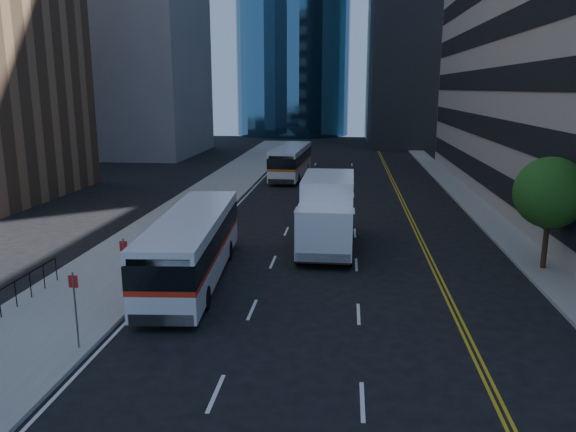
% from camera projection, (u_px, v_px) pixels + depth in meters
% --- Properties ---
extents(ground, '(160.00, 160.00, 0.00)m').
position_uv_depth(ground, '(345.00, 336.00, 18.93)').
color(ground, black).
rests_on(ground, ground).
extents(sidewalk_west, '(5.00, 90.00, 0.15)m').
position_uv_depth(sidewalk_west, '(213.00, 194.00, 44.23)').
color(sidewalk_west, gray).
rests_on(sidewalk_west, ground).
extents(sidewalk_east, '(2.00, 90.00, 0.15)m').
position_uv_depth(sidewalk_east, '(467.00, 199.00, 42.24)').
color(sidewalk_east, gray).
rests_on(sidewalk_east, ground).
extents(midrise_west, '(18.00, 18.00, 35.00)m').
position_uv_depth(midrise_west, '(120.00, 10.00, 68.32)').
color(midrise_west, gray).
rests_on(midrise_west, ground).
extents(street_tree, '(3.20, 3.20, 5.10)m').
position_uv_depth(street_tree, '(551.00, 193.00, 24.96)').
color(street_tree, '#332114').
rests_on(street_tree, sidewalk_east).
extents(bus_front, '(3.27, 11.45, 2.92)m').
position_uv_depth(bus_front, '(193.00, 245.00, 24.20)').
color(bus_front, white).
rests_on(bus_front, ground).
extents(bus_rear, '(3.04, 11.35, 2.90)m').
position_uv_depth(bus_rear, '(291.00, 161.00, 52.30)').
color(bus_rear, silver).
rests_on(bus_rear, ground).
extents(box_truck, '(2.75, 7.68, 3.67)m').
position_uv_depth(box_truck, '(327.00, 212.00, 29.07)').
color(box_truck, white).
rests_on(box_truck, ground).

